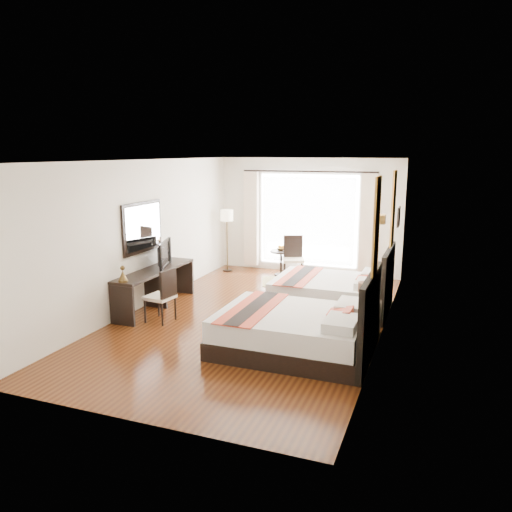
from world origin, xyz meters
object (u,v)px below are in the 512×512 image
(side_table, at_px, (281,263))
(vase, at_px, (365,304))
(desk_chair, at_px, (161,305))
(bed_near, at_px, (299,330))
(fruit_bowl, at_px, (281,249))
(nightstand, at_px, (364,319))
(bed_far, at_px, (334,292))
(console_desk, at_px, (155,288))
(table_lamp, at_px, (365,289))
(television, at_px, (161,254))
(window_chair, at_px, (293,267))
(floor_lamp, at_px, (227,219))

(side_table, bearing_deg, vase, -54.17)
(vase, distance_m, desk_chair, 3.52)
(bed_near, xyz_separation_m, fruit_bowl, (-1.70, 4.41, 0.31))
(nightstand, height_order, desk_chair, desk_chair)
(bed_near, relative_size, fruit_bowl, 10.73)
(bed_near, bearing_deg, desk_chair, 170.41)
(bed_far, xyz_separation_m, console_desk, (-3.21, -1.19, 0.06))
(bed_far, xyz_separation_m, table_lamp, (0.73, -1.15, 0.43))
(nightstand, xyz_separation_m, television, (-3.96, 0.31, 0.74))
(vase, distance_m, window_chair, 3.85)
(desk_chair, height_order, fruit_bowl, desk_chair)
(television, bearing_deg, bed_near, -131.40)
(side_table, height_order, fruit_bowl, fruit_bowl)
(console_desk, bearing_deg, floor_lamp, 88.71)
(vase, height_order, floor_lamp, floor_lamp)
(bed_near, relative_size, bed_far, 1.05)
(bed_far, xyz_separation_m, floor_lamp, (-3.14, 2.04, 0.99))
(table_lamp, bearing_deg, nightstand, -75.86)
(television, relative_size, floor_lamp, 0.58)
(nightstand, height_order, side_table, side_table)
(bed_far, bearing_deg, vase, -61.02)
(side_table, xyz_separation_m, fruit_bowl, (-0.02, 0.03, 0.33))
(console_desk, xyz_separation_m, television, (0.02, 0.20, 0.64))
(television, bearing_deg, bed_far, -91.43)
(side_table, distance_m, fruit_bowl, 0.33)
(fruit_bowl, bearing_deg, bed_near, -68.94)
(console_desk, height_order, side_table, console_desk)
(nightstand, height_order, vase, vase)
(nightstand, bearing_deg, console_desk, 178.44)
(television, bearing_deg, table_lamp, -111.04)
(console_desk, relative_size, desk_chair, 2.30)
(nightstand, distance_m, fruit_bowl, 4.26)
(side_table, relative_size, fruit_bowl, 2.88)
(desk_chair, xyz_separation_m, side_table, (0.95, 3.93, 0.02))
(bed_far, distance_m, nightstand, 1.51)
(television, bearing_deg, nightstand, -113.18)
(bed_near, bearing_deg, bed_far, 88.62)
(fruit_bowl, bearing_deg, table_lamp, -52.65)
(vase, bearing_deg, desk_chair, -172.89)
(floor_lamp, height_order, side_table, floor_lamp)
(console_desk, height_order, fruit_bowl, console_desk)
(table_lamp, xyz_separation_m, side_table, (-2.47, 3.23, -0.44))
(table_lamp, bearing_deg, fruit_bowl, 127.35)
(console_desk, relative_size, side_table, 3.59)
(nightstand, xyz_separation_m, side_table, (-2.51, 3.38, 0.03))
(bed_near, height_order, table_lamp, bed_near)
(desk_chair, bearing_deg, console_desk, -44.86)
(vase, height_order, desk_chair, desk_chair)
(bed_near, bearing_deg, vase, 46.11)
(bed_far, xyz_separation_m, fruit_bowl, (-1.75, 2.11, 0.32))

